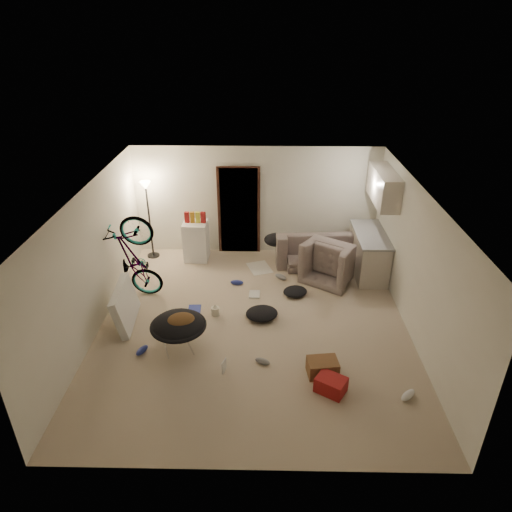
{
  "coord_description": "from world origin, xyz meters",
  "views": [
    {
      "loc": [
        0.18,
        -6.74,
        4.93
      ],
      "look_at": [
        0.04,
        0.6,
        1.09
      ],
      "focal_mm": 32.0,
      "sensor_mm": 36.0,
      "label": 1
    }
  ],
  "objects_px": {
    "mini_fridge": "(196,241)",
    "juicer": "(215,310)",
    "kitchen_counter": "(369,254)",
    "saucer_chair": "(179,330)",
    "floor_lamp": "(147,203)",
    "drink_case_b": "(331,385)",
    "armchair": "(334,263)",
    "bicycle": "(136,276)",
    "sofa": "(318,250)",
    "tv_box": "(125,305)",
    "drink_case_a": "(323,367)"
  },
  "relations": [
    {
      "from": "mini_fridge",
      "to": "juicer",
      "type": "distance_m",
      "value": 2.37
    },
    {
      "from": "kitchen_counter",
      "to": "drink_case_a",
      "type": "distance_m",
      "value": 3.54
    },
    {
      "from": "kitchen_counter",
      "to": "sofa",
      "type": "distance_m",
      "value": 1.13
    },
    {
      "from": "sofa",
      "to": "armchair",
      "type": "distance_m",
      "value": 0.72
    },
    {
      "from": "armchair",
      "to": "drink_case_b",
      "type": "relative_size",
      "value": 2.38
    },
    {
      "from": "bicycle",
      "to": "juicer",
      "type": "relative_size",
      "value": 8.1
    },
    {
      "from": "drink_case_a",
      "to": "juicer",
      "type": "xyz_separation_m",
      "value": [
        -1.82,
        1.57,
        -0.04
      ]
    },
    {
      "from": "floor_lamp",
      "to": "kitchen_counter",
      "type": "relative_size",
      "value": 1.21
    },
    {
      "from": "bicycle",
      "to": "tv_box",
      "type": "bearing_deg",
      "value": -176.61
    },
    {
      "from": "mini_fridge",
      "to": "drink_case_a",
      "type": "bearing_deg",
      "value": -55.23
    },
    {
      "from": "armchair",
      "to": "mini_fridge",
      "type": "relative_size",
      "value": 1.12
    },
    {
      "from": "tv_box",
      "to": "floor_lamp",
      "type": "bearing_deg",
      "value": 88.01
    },
    {
      "from": "floor_lamp",
      "to": "juicer",
      "type": "bearing_deg",
      "value": -54.41
    },
    {
      "from": "kitchen_counter",
      "to": "tv_box",
      "type": "relative_size",
      "value": 1.34
    },
    {
      "from": "floor_lamp",
      "to": "drink_case_b",
      "type": "relative_size",
      "value": 4.26
    },
    {
      "from": "floor_lamp",
      "to": "tv_box",
      "type": "distance_m",
      "value": 2.78
    },
    {
      "from": "tv_box",
      "to": "drink_case_b",
      "type": "height_order",
      "value": "tv_box"
    },
    {
      "from": "armchair",
      "to": "saucer_chair",
      "type": "relative_size",
      "value": 1.09
    },
    {
      "from": "juicer",
      "to": "drink_case_a",
      "type": "bearing_deg",
      "value": -40.75
    },
    {
      "from": "drink_case_b",
      "to": "bicycle",
      "type": "bearing_deg",
      "value": 176.17
    },
    {
      "from": "floor_lamp",
      "to": "drink_case_b",
      "type": "bearing_deg",
      "value": -50.07
    },
    {
      "from": "sofa",
      "to": "drink_case_a",
      "type": "distance_m",
      "value": 3.74
    },
    {
      "from": "bicycle",
      "to": "drink_case_b",
      "type": "distance_m",
      "value": 4.32
    },
    {
      "from": "saucer_chair",
      "to": "drink_case_a",
      "type": "xyz_separation_m",
      "value": [
        2.31,
        -0.57,
        -0.26
      ]
    },
    {
      "from": "armchair",
      "to": "drink_case_a",
      "type": "xyz_separation_m",
      "value": [
        -0.56,
        -3.05,
        -0.2
      ]
    },
    {
      "from": "mini_fridge",
      "to": "drink_case_b",
      "type": "bearing_deg",
      "value": -56.73
    },
    {
      "from": "drink_case_a",
      "to": "drink_case_b",
      "type": "height_order",
      "value": "drink_case_a"
    },
    {
      "from": "kitchen_counter",
      "to": "tv_box",
      "type": "height_order",
      "value": "kitchen_counter"
    },
    {
      "from": "bicycle",
      "to": "kitchen_counter",
      "type": "bearing_deg",
      "value": -73.31
    },
    {
      "from": "bicycle",
      "to": "tv_box",
      "type": "relative_size",
      "value": 1.65
    },
    {
      "from": "drink_case_a",
      "to": "kitchen_counter",
      "type": "bearing_deg",
      "value": 60.9
    },
    {
      "from": "armchair",
      "to": "floor_lamp",
      "type": "bearing_deg",
      "value": 20.92
    },
    {
      "from": "drink_case_b",
      "to": "tv_box",
      "type": "bearing_deg",
      "value": -173.54
    },
    {
      "from": "kitchen_counter",
      "to": "armchair",
      "type": "relative_size",
      "value": 1.49
    },
    {
      "from": "armchair",
      "to": "bicycle",
      "type": "xyz_separation_m",
      "value": [
        -3.96,
        -0.9,
        0.16
      ]
    },
    {
      "from": "floor_lamp",
      "to": "kitchen_counter",
      "type": "bearing_deg",
      "value": -7.66
    },
    {
      "from": "bicycle",
      "to": "mini_fridge",
      "type": "relative_size",
      "value": 2.04
    },
    {
      "from": "sofa",
      "to": "saucer_chair",
      "type": "relative_size",
      "value": 2.11
    },
    {
      "from": "armchair",
      "to": "bicycle",
      "type": "bearing_deg",
      "value": 45.79
    },
    {
      "from": "drink_case_a",
      "to": "sofa",
      "type": "bearing_deg",
      "value": 78.29
    },
    {
      "from": "sofa",
      "to": "kitchen_counter",
      "type": "bearing_deg",
      "value": 152.35
    },
    {
      "from": "mini_fridge",
      "to": "drink_case_b",
      "type": "height_order",
      "value": "mini_fridge"
    },
    {
      "from": "kitchen_counter",
      "to": "saucer_chair",
      "type": "distance_m",
      "value": 4.53
    },
    {
      "from": "sofa",
      "to": "armchair",
      "type": "relative_size",
      "value": 1.93
    },
    {
      "from": "saucer_chair",
      "to": "drink_case_b",
      "type": "distance_m",
      "value": 2.59
    },
    {
      "from": "kitchen_counter",
      "to": "bicycle",
      "type": "relative_size",
      "value": 0.81
    },
    {
      "from": "kitchen_counter",
      "to": "juicer",
      "type": "relative_size",
      "value": 6.6
    },
    {
      "from": "mini_fridge",
      "to": "saucer_chair",
      "type": "height_order",
      "value": "mini_fridge"
    },
    {
      "from": "drink_case_a",
      "to": "drink_case_b",
      "type": "bearing_deg",
      "value": -84.07
    },
    {
      "from": "kitchen_counter",
      "to": "tv_box",
      "type": "distance_m",
      "value": 5.12
    }
  ]
}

